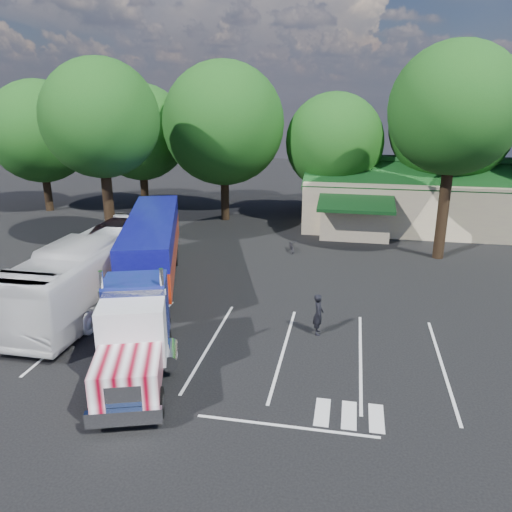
% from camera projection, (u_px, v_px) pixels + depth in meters
% --- Properties ---
extents(ground, '(120.00, 120.00, 0.00)m').
position_uv_depth(ground, '(241.00, 293.00, 27.25)').
color(ground, black).
rests_on(ground, ground).
extents(event_hall, '(24.20, 14.12, 5.55)m').
position_uv_depth(event_hall, '(452.00, 199.00, 40.71)').
color(event_hall, tan).
rests_on(event_hall, ground).
extents(tree_row_a, '(9.00, 9.00, 11.68)m').
position_uv_depth(tree_row_a, '(40.00, 132.00, 44.44)').
color(tree_row_a, black).
rests_on(tree_row_a, ground).
extents(tree_row_b, '(8.40, 8.40, 11.35)m').
position_uv_depth(tree_row_b, '(141.00, 132.00, 44.03)').
color(tree_row_b, black).
rests_on(tree_row_b, ground).
extents(tree_row_c, '(10.00, 10.00, 13.05)m').
position_uv_depth(tree_row_c, '(224.00, 124.00, 40.81)').
color(tree_row_c, black).
rests_on(tree_row_c, ground).
extents(tree_row_d, '(8.00, 8.00, 10.60)m').
position_uv_depth(tree_row_d, '(334.00, 142.00, 40.84)').
color(tree_row_d, black).
rests_on(tree_row_d, ground).
extents(tree_row_e, '(9.60, 9.60, 12.90)m').
position_uv_depth(tree_row_e, '(451.00, 124.00, 39.21)').
color(tree_row_e, black).
rests_on(tree_row_e, ground).
extents(tree_near_left, '(7.60, 7.60, 12.65)m').
position_uv_depth(tree_near_left, '(101.00, 119.00, 32.04)').
color(tree_near_left, black).
rests_on(tree_near_left, ground).
extents(tree_near_right, '(8.00, 8.00, 13.50)m').
position_uv_depth(tree_near_right, '(455.00, 109.00, 30.19)').
color(tree_near_right, black).
rests_on(tree_near_right, ground).
extents(semi_truck, '(8.32, 19.46, 4.12)m').
position_uv_depth(semi_truck, '(149.00, 260.00, 25.27)').
color(semi_truck, black).
rests_on(semi_truck, ground).
extents(woman, '(0.48, 0.71, 1.91)m').
position_uv_depth(woman, '(318.00, 314.00, 22.30)').
color(woman, black).
rests_on(woman, ground).
extents(bicycle, '(0.95, 1.66, 0.83)m').
position_uv_depth(bicycle, '(292.00, 246.00, 34.27)').
color(bicycle, black).
rests_on(bicycle, ground).
extents(tour_bus, '(3.06, 12.90, 3.59)m').
position_uv_depth(tour_bus, '(95.00, 270.00, 25.40)').
color(tour_bus, silver).
rests_on(tour_bus, ground).
extents(silver_sedan, '(4.75, 2.24, 1.50)m').
position_uv_depth(silver_sedan, '(435.00, 226.00, 37.92)').
color(silver_sedan, '#97999E').
rests_on(silver_sedan, ground).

